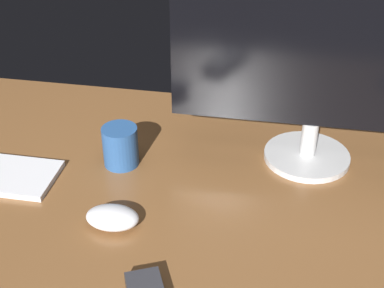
# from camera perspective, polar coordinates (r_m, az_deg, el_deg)

# --- Properties ---
(desk) EXTENTS (1.40, 0.84, 0.02)m
(desk) POSITION_cam_1_polar(r_m,az_deg,el_deg) (1.13, -2.34, -5.31)
(desk) COLOR brown
(desk) RESTS_ON ground
(monitor) EXTENTS (0.60, 0.19, 0.44)m
(monitor) POSITION_cam_1_polar(r_m,az_deg,el_deg) (1.13, 13.11, 8.72)
(monitor) COLOR silver
(monitor) RESTS_ON desk
(computer_mouse) EXTENTS (0.10, 0.07, 0.04)m
(computer_mouse) POSITION_cam_1_polar(r_m,az_deg,el_deg) (1.04, -8.23, -7.52)
(computer_mouse) COLOR silver
(computer_mouse) RESTS_ON desk
(coffee_mug) EXTENTS (0.08, 0.08, 0.09)m
(coffee_mug) POSITION_cam_1_polar(r_m,az_deg,el_deg) (1.19, -7.40, -0.22)
(coffee_mug) COLOR #28518C
(coffee_mug) RESTS_ON desk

